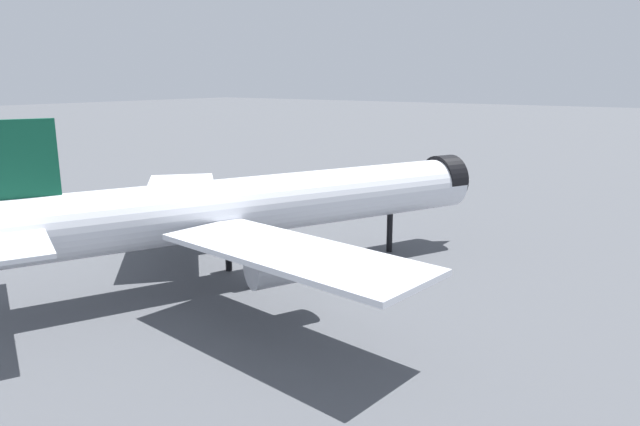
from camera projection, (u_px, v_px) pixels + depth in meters
ground at (271, 272)px, 67.04m from camera, size 900.00×900.00×0.00m
airliner_near_gate at (258, 206)px, 64.12m from camera, size 60.61×54.20×18.41m
baggage_tug_wing at (89, 217)px, 89.20m from camera, size 3.44×3.37×1.85m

